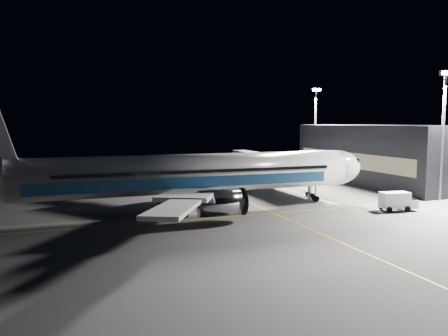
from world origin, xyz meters
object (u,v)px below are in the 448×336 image
baggage_tug (178,186)px  safety_cone_a (177,194)px  safety_cone_b (177,193)px  airliner (184,175)px  jet_bridge (274,163)px  service_truck (398,201)px  floodlight_mast_south (443,124)px  floodlight_mast_north (315,123)px  safety_cone_c (161,200)px

baggage_tug → safety_cone_a: baggage_tug is taller
safety_cone_b → airliner: bearing=-99.1°
jet_bridge → service_truck: 29.25m
safety_cone_a → safety_cone_b: (0.22, 0.86, 0.01)m
floodlight_mast_south → safety_cone_b: (-38.84, 20.01, -12.06)m
floodlight_mast_north → jet_bridge: bearing=-142.3°
airliner → baggage_tug: bearing=78.7°
airliner → service_truck: airliner is taller
floodlight_mast_south → baggage_tug: bearing=146.8°
floodlight_mast_north → safety_cone_c: 50.57m
safety_cone_c → baggage_tug: bearing=62.9°
safety_cone_a → safety_cone_b: 0.89m
airliner → jet_bridge: airliner is taller
jet_bridge → safety_cone_a: size_ratio=57.50×
airliner → safety_cone_c: 9.44m
baggage_tug → safety_cone_b: baggage_tug is taller
floodlight_mast_north → floodlight_mast_south: size_ratio=1.00×
safety_cone_b → baggage_tug: bearing=72.2°
jet_bridge → floodlight_mast_north: size_ratio=1.66×
jet_bridge → floodlight_mast_north: 24.06m
airliner → safety_cone_c: airliner is taller
floodlight_mast_south → service_truck: size_ratio=3.78×
safety_cone_c → floodlight_mast_north: bearing=29.4°
jet_bridge → safety_cone_b: jet_bridge is taller
jet_bridge → safety_cone_b: size_ratio=55.63×
safety_cone_c → safety_cone_b: bearing=57.0°
safety_cone_a → floodlight_mast_south: bearing=-26.1°
floodlight_mast_south → safety_cone_c: 46.60m
safety_cone_c → jet_bridge: bearing=22.3°
floodlight_mast_north → service_truck: bearing=-106.4°
floodlight_mast_north → floodlight_mast_south: bearing=-90.0°
floodlight_mast_south → baggage_tug: (-37.39, 24.51, -11.56)m
safety_cone_b → floodlight_mast_south: bearing=-27.3°
jet_bridge → safety_cone_c: size_ratio=55.19×
floodlight_mast_south → safety_cone_a: 45.15m
airliner → baggage_tug: (3.68, 18.49, -4.36)m
safety_cone_a → baggage_tug: bearing=72.7°
baggage_tug → safety_cone_c: 11.90m
baggage_tug → safety_cone_b: (-1.45, -4.49, -0.50)m
safety_cone_c → safety_cone_a: bearing=54.4°
safety_cone_b → safety_cone_c: safety_cone_c is taller
safety_cone_a → safety_cone_c: (-3.74, -5.23, 0.01)m
floodlight_mast_south → jet_bridge: bearing=126.8°
safety_cone_a → safety_cone_b: bearing=75.6°
floodlight_mast_south → service_truck: bearing=-160.3°
baggage_tug → airliner: bearing=-117.2°
floodlight_mast_north → safety_cone_c: floodlight_mast_north is taller
safety_cone_a → safety_cone_c: 6.43m
floodlight_mast_north → safety_cone_a: bearing=-154.2°
floodlight_mast_north → safety_cone_a: 45.02m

